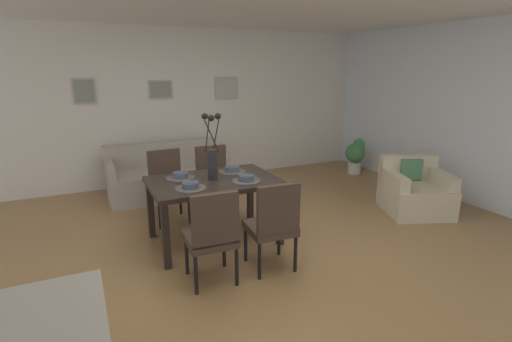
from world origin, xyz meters
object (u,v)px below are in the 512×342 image
at_px(sofa, 167,177).
at_px(framed_picture_center, 161,89).
at_px(dining_chair_far_left, 273,222).
at_px(armchair, 415,192).
at_px(bowl_far_left, 246,177).
at_px(bowl_far_right, 232,169).
at_px(bowl_near_right, 180,175).
at_px(framed_picture_left, 84,91).
at_px(dining_chair_near_right, 168,182).
at_px(framed_picture_right, 227,88).
at_px(dining_chair_near_left, 212,233).
at_px(dining_chair_far_right, 214,177).
at_px(potted_plant, 356,154).
at_px(bowl_near_left, 191,185).
at_px(centerpiece_vase, 212,155).
at_px(dining_table, 213,187).

relative_size(sofa, framed_picture_center, 4.52).
bearing_deg(dining_chair_far_left, armchair, 13.17).
relative_size(bowl_far_left, bowl_far_right, 1.00).
relative_size(bowl_near_right, framed_picture_left, 0.44).
distance_m(dining_chair_near_right, framed_picture_right, 2.52).
bearing_deg(bowl_far_right, dining_chair_near_left, -120.04).
bearing_deg(sofa, dining_chair_far_right, -68.40).
xyz_separation_m(dining_chair_near_left, dining_chair_far_left, (0.62, -0.01, 0.00)).
distance_m(dining_chair_far_right, bowl_far_left, 1.10).
bearing_deg(framed_picture_right, potted_plant, -23.30).
bearing_deg(bowl_far_left, armchair, -1.94).
height_order(bowl_near_left, framed_picture_center, framed_picture_center).
distance_m(dining_chair_near_left, bowl_far_right, 1.28).
bearing_deg(dining_chair_near_right, centerpiece_vase, -69.00).
distance_m(bowl_far_left, potted_plant, 3.59).
distance_m(dining_chair_far_left, bowl_near_left, 0.95).
bearing_deg(framed_picture_center, dining_chair_near_right, -100.95).
distance_m(sofa, framed_picture_left, 1.81).
xyz_separation_m(dining_chair_near_right, dining_chair_far_right, (0.62, -0.01, 0.00)).
xyz_separation_m(bowl_near_left, framed_picture_left, (-0.85, 2.79, 0.82)).
height_order(centerpiece_vase, sofa, centerpiece_vase).
xyz_separation_m(dining_table, potted_plant, (3.37, 1.63, -0.28)).
distance_m(dining_chair_far_right, bowl_far_right, 0.70).
height_order(dining_chair_near_left, framed_picture_center, framed_picture_center).
height_order(bowl_near_right, armchair, bowl_near_right).
bearing_deg(bowl_far_right, sofa, 104.50).
bearing_deg(dining_chair_near_left, centerpiece_vase, 70.28).
bearing_deg(framed_picture_right, framed_picture_center, 180.00).
relative_size(dining_chair_near_left, potted_plant, 1.37).
distance_m(dining_table, framed_picture_left, 2.98).
height_order(dining_chair_near_left, dining_chair_far_right, same).
height_order(sofa, armchair, sofa).
bearing_deg(framed_picture_center, armchair, -45.53).
relative_size(dining_chair_near_right, armchair, 0.88).
height_order(dining_table, dining_chair_far_left, dining_chair_far_left).
distance_m(dining_chair_near_left, framed_picture_left, 3.72).
bearing_deg(dining_chair_near_right, framed_picture_right, 48.91).
xyz_separation_m(centerpiece_vase, framed_picture_center, (-0.00, 2.58, 0.58)).
height_order(centerpiece_vase, armchair, centerpiece_vase).
bearing_deg(bowl_near_left, bowl_near_right, 90.00).
distance_m(sofa, framed_picture_center, 1.49).
xyz_separation_m(dining_chair_far_right, framed_picture_right, (0.87, 1.73, 1.09)).
xyz_separation_m(dining_chair_near_right, centerpiece_vase, (0.33, -0.87, 0.51)).
relative_size(dining_table, dining_chair_near_right, 1.52).
bearing_deg(bowl_near_left, sofa, 84.76).
bearing_deg(framed_picture_right, bowl_far_right, -109.69).
height_order(bowl_far_right, armchair, bowl_far_right).
distance_m(sofa, armchair, 3.67).
relative_size(bowl_near_left, bowl_far_left, 1.00).
height_order(framed_picture_left, framed_picture_right, same).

